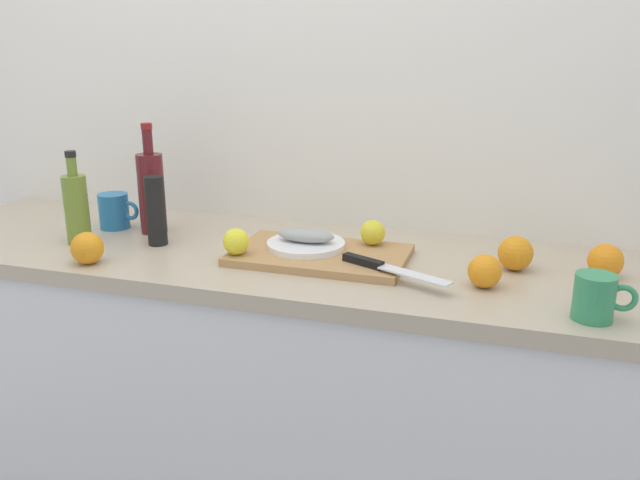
{
  "coord_description": "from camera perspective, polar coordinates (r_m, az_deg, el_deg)",
  "views": [
    {
      "loc": [
        0.66,
        -1.51,
        1.43
      ],
      "look_at": [
        0.19,
        -0.02,
        0.95
      ],
      "focal_mm": 36.48,
      "sensor_mm": 36.0,
      "label": 1
    }
  ],
  "objects": [
    {
      "name": "olive_oil_bottle",
      "position": [
        1.86,
        -20.59,
        2.69
      ],
      "size": [
        0.06,
        0.06,
        0.25
      ],
      "color": "olive",
      "rests_on": "kitchen_counter"
    },
    {
      "name": "lemon_1",
      "position": [
        1.69,
        4.65,
        0.65
      ],
      "size": [
        0.07,
        0.07,
        0.07
      ],
      "primitive_type": "sphere",
      "color": "yellow",
      "rests_on": "cutting_board"
    },
    {
      "name": "kitchen_counter",
      "position": [
        1.92,
        -5.43,
        -13.69
      ],
      "size": [
        2.0,
        0.6,
        0.9
      ],
      "color": "white",
      "rests_on": "ground_plane"
    },
    {
      "name": "coffee_mug_1",
      "position": [
        1.39,
        23.03,
        -4.65
      ],
      "size": [
        0.12,
        0.08,
        0.09
      ],
      "color": "#338C59",
      "rests_on": "kitchen_counter"
    },
    {
      "name": "pepper_mill",
      "position": [
        1.79,
        -14.2,
        2.49
      ],
      "size": [
        0.05,
        0.05,
        0.19
      ],
      "primitive_type": "cylinder",
      "color": "black",
      "rests_on": "kitchen_counter"
    },
    {
      "name": "orange_1",
      "position": [
        1.7,
        -19.74,
        -0.67
      ],
      "size": [
        0.08,
        0.08,
        0.08
      ],
      "primitive_type": "sphere",
      "color": "orange",
      "rests_on": "kitchen_counter"
    },
    {
      "name": "chef_knife",
      "position": [
        1.52,
        5.39,
        -2.29
      ],
      "size": [
        0.28,
        0.14,
        0.02
      ],
      "rotation": [
        0.0,
        0.0,
        -0.41
      ],
      "color": "silver",
      "rests_on": "cutting_board"
    },
    {
      "name": "wine_bottle",
      "position": [
        1.91,
        -14.57,
        4.19
      ],
      "size": [
        0.07,
        0.07,
        0.31
      ],
      "color": "#59191E",
      "rests_on": "kitchen_counter"
    },
    {
      "name": "orange_3",
      "position": [
        1.63,
        16.77,
        -1.12
      ],
      "size": [
        0.08,
        0.08,
        0.08
      ],
      "primitive_type": "sphere",
      "color": "orange",
      "rests_on": "kitchen_counter"
    },
    {
      "name": "orange_0",
      "position": [
        1.65,
        23.76,
        -1.69
      ],
      "size": [
        0.08,
        0.08,
        0.08
      ],
      "primitive_type": "sphere",
      "color": "orange",
      "rests_on": "kitchen_counter"
    },
    {
      "name": "fish_fillet",
      "position": [
        1.66,
        -1.28,
        0.41
      ],
      "size": [
        0.15,
        0.06,
        0.04
      ],
      "primitive_type": "ellipsoid",
      "color": "#999E99",
      "rests_on": "white_plate"
    },
    {
      "name": "white_plate",
      "position": [
        1.67,
        -1.27,
        -0.43
      ],
      "size": [
        0.2,
        0.2,
        0.01
      ],
      "primitive_type": "cylinder",
      "color": "white",
      "rests_on": "cutting_board"
    },
    {
      "name": "orange_2",
      "position": [
        1.5,
        14.26,
        -2.66
      ],
      "size": [
        0.08,
        0.08,
        0.08
      ],
      "primitive_type": "sphere",
      "color": "orange",
      "rests_on": "kitchen_counter"
    },
    {
      "name": "back_wall",
      "position": [
        1.96,
        -2.33,
        11.84
      ],
      "size": [
        3.2,
        0.05,
        2.5
      ],
      "primitive_type": "cube",
      "color": "white",
      "rests_on": "ground_plane"
    },
    {
      "name": "lemon_0",
      "position": [
        1.62,
        -7.27,
        -0.15
      ],
      "size": [
        0.07,
        0.07,
        0.07
      ],
      "primitive_type": "sphere",
      "color": "yellow",
      "rests_on": "cutting_board"
    },
    {
      "name": "cutting_board",
      "position": [
        1.64,
        -0.0,
        -1.33
      ],
      "size": [
        0.44,
        0.27,
        0.02
      ],
      "primitive_type": "cube",
      "color": "tan",
      "rests_on": "kitchen_counter"
    },
    {
      "name": "coffee_mug_0",
      "position": [
        2.0,
        -17.57,
        2.45
      ],
      "size": [
        0.13,
        0.09,
        0.1
      ],
      "color": "#2672B2",
      "rests_on": "kitchen_counter"
    }
  ]
}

